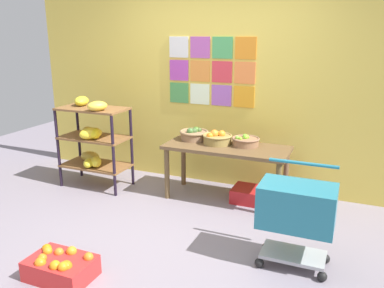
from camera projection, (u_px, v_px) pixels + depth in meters
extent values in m
plane|color=gray|center=(160.00, 237.00, 3.86)|extent=(9.20, 9.20, 0.00)
cube|color=#E2C64F|center=(218.00, 82.00, 4.95)|extent=(5.20, 0.06, 2.64)
cube|color=silver|center=(179.00, 47.00, 5.00)|extent=(0.26, 0.01, 0.26)
cube|color=#AA4FA3|center=(200.00, 47.00, 4.89)|extent=(0.26, 0.01, 0.26)
cube|color=#469E57|center=(222.00, 48.00, 4.78)|extent=(0.26, 0.01, 0.26)
cube|color=orange|center=(246.00, 48.00, 4.67)|extent=(0.26, 0.01, 0.26)
cube|color=#A940A8|center=(179.00, 70.00, 5.08)|extent=(0.26, 0.01, 0.26)
cube|color=orange|center=(200.00, 71.00, 4.97)|extent=(0.26, 0.01, 0.26)
cube|color=#D33642|center=(222.00, 72.00, 4.86)|extent=(0.26, 0.01, 0.26)
cube|color=orange|center=(245.00, 73.00, 4.75)|extent=(0.26, 0.01, 0.26)
cube|color=#459149|center=(179.00, 93.00, 5.15)|extent=(0.26, 0.01, 0.26)
cube|color=silver|center=(200.00, 94.00, 5.05)|extent=(0.26, 0.01, 0.26)
cube|color=#9857B6|center=(221.00, 95.00, 4.94)|extent=(0.26, 0.01, 0.26)
cube|color=orange|center=(244.00, 97.00, 4.83)|extent=(0.26, 0.01, 0.26)
cylinder|color=black|center=(58.00, 148.00, 5.02)|extent=(0.04, 0.04, 1.02)
cylinder|color=black|center=(113.00, 156.00, 4.71)|extent=(0.04, 0.04, 1.02)
cylinder|color=black|center=(79.00, 140.00, 5.38)|extent=(0.04, 0.04, 1.02)
cylinder|color=black|center=(132.00, 147.00, 5.07)|extent=(0.04, 0.04, 1.02)
cube|color=brown|center=(96.00, 165.00, 5.11)|extent=(0.86, 0.45, 0.03)
ellipsoid|color=gold|center=(90.00, 156.00, 5.20)|extent=(0.29, 0.20, 0.13)
ellipsoid|color=gold|center=(89.00, 163.00, 4.98)|extent=(0.21, 0.26, 0.11)
ellipsoid|color=yellow|center=(96.00, 162.00, 5.00)|extent=(0.25, 0.27, 0.13)
cube|color=brown|center=(94.00, 137.00, 5.01)|extent=(0.86, 0.45, 0.02)
ellipsoid|color=gold|center=(89.00, 132.00, 4.98)|extent=(0.30, 0.24, 0.13)
ellipsoid|color=yellow|center=(91.00, 133.00, 4.86)|extent=(0.29, 0.32, 0.15)
ellipsoid|color=yellow|center=(95.00, 133.00, 4.88)|extent=(0.18, 0.23, 0.14)
cube|color=brown|center=(92.00, 109.00, 4.91)|extent=(0.86, 0.45, 0.02)
ellipsoid|color=yellow|center=(97.00, 106.00, 4.70)|extent=(0.27, 0.29, 0.12)
ellipsoid|color=yellow|center=(82.00, 101.00, 5.04)|extent=(0.27, 0.32, 0.12)
cube|color=brown|center=(227.00, 148.00, 4.58)|extent=(1.43, 0.60, 0.04)
cylinder|color=brown|center=(167.00, 174.00, 4.70)|extent=(0.06, 0.06, 0.62)
cylinder|color=brown|center=(278.00, 190.00, 4.21)|extent=(0.06, 0.06, 0.62)
cylinder|color=brown|center=(183.00, 162.00, 5.12)|extent=(0.06, 0.06, 0.62)
cylinder|color=brown|center=(286.00, 176.00, 4.63)|extent=(0.06, 0.06, 0.62)
cylinder|color=olive|center=(217.00, 140.00, 4.65)|extent=(0.32, 0.32, 0.10)
torus|color=olive|center=(217.00, 136.00, 4.64)|extent=(0.35, 0.35, 0.02)
sphere|color=orange|center=(222.00, 134.00, 4.64)|extent=(0.09, 0.09, 0.09)
sphere|color=orange|center=(210.00, 136.00, 4.60)|extent=(0.08, 0.08, 0.08)
sphere|color=orange|center=(214.00, 134.00, 4.64)|extent=(0.10, 0.10, 0.10)
cylinder|color=#966F50|center=(194.00, 136.00, 4.84)|extent=(0.32, 0.32, 0.10)
torus|color=#92724C|center=(194.00, 132.00, 4.83)|extent=(0.35, 0.35, 0.03)
sphere|color=#457226|center=(196.00, 130.00, 4.86)|extent=(0.09, 0.09, 0.09)
sphere|color=#3F5929|center=(199.00, 130.00, 4.86)|extent=(0.07, 0.07, 0.07)
sphere|color=#3E5B2E|center=(194.00, 131.00, 4.82)|extent=(0.08, 0.08, 0.08)
sphere|color=#3E6630|center=(190.00, 131.00, 4.80)|extent=(0.09, 0.09, 0.09)
cylinder|color=#906546|center=(246.00, 142.00, 4.58)|extent=(0.30, 0.30, 0.09)
torus|color=#8B634A|center=(246.00, 139.00, 4.56)|extent=(0.32, 0.32, 0.02)
sphere|color=#7ACD2B|center=(246.00, 137.00, 4.56)|extent=(0.05, 0.05, 0.05)
sphere|color=#70CE37|center=(245.00, 136.00, 4.63)|extent=(0.06, 0.06, 0.06)
sphere|color=#84D02F|center=(240.00, 139.00, 4.53)|extent=(0.04, 0.04, 0.04)
sphere|color=#70CB2C|center=(247.00, 137.00, 4.59)|extent=(0.06, 0.06, 0.06)
sphere|color=#80CF3F|center=(237.00, 138.00, 4.55)|extent=(0.05, 0.05, 0.05)
cube|color=red|center=(248.00, 194.00, 4.67)|extent=(0.37, 0.35, 0.16)
cube|color=red|center=(61.00, 268.00, 3.21)|extent=(0.52, 0.36, 0.17)
sphere|color=orange|center=(72.00, 251.00, 3.27)|extent=(0.09, 0.09, 0.09)
sphere|color=orange|center=(63.00, 267.00, 3.05)|extent=(0.08, 0.08, 0.08)
sphere|color=orange|center=(48.00, 251.00, 3.28)|extent=(0.08, 0.08, 0.08)
sphere|color=orange|center=(55.00, 266.00, 3.07)|extent=(0.09, 0.09, 0.09)
sphere|color=orange|center=(47.00, 249.00, 3.33)|extent=(0.08, 0.08, 0.08)
sphere|color=orange|center=(66.00, 266.00, 3.08)|extent=(0.10, 0.10, 0.10)
sphere|color=orange|center=(40.00, 263.00, 3.12)|extent=(0.09, 0.09, 0.09)
sphere|color=orange|center=(89.00, 257.00, 3.19)|extent=(0.08, 0.08, 0.08)
sphere|color=orange|center=(59.00, 252.00, 3.27)|extent=(0.08, 0.08, 0.08)
sphere|color=orange|center=(42.00, 258.00, 3.17)|extent=(0.07, 0.07, 0.07)
sphere|color=black|center=(259.00, 263.00, 3.36)|extent=(0.08, 0.08, 0.08)
sphere|color=black|center=(322.00, 277.00, 3.17)|extent=(0.08, 0.08, 0.08)
sphere|color=black|center=(267.00, 247.00, 3.61)|extent=(0.08, 0.08, 0.08)
sphere|color=black|center=(325.00, 259.00, 3.42)|extent=(0.08, 0.08, 0.08)
cube|color=#A5A8AD|center=(293.00, 254.00, 3.38)|extent=(0.53, 0.30, 0.03)
cube|color=teal|center=(297.00, 206.00, 3.25)|extent=(0.61, 0.38, 0.36)
cylinder|color=teal|center=(303.00, 163.00, 3.37)|extent=(0.58, 0.03, 0.03)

